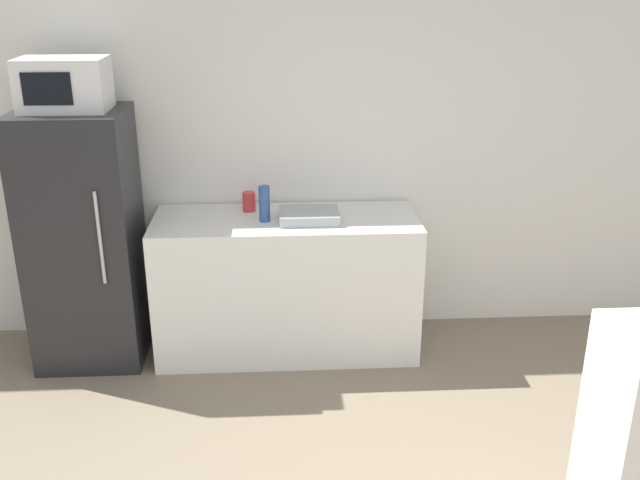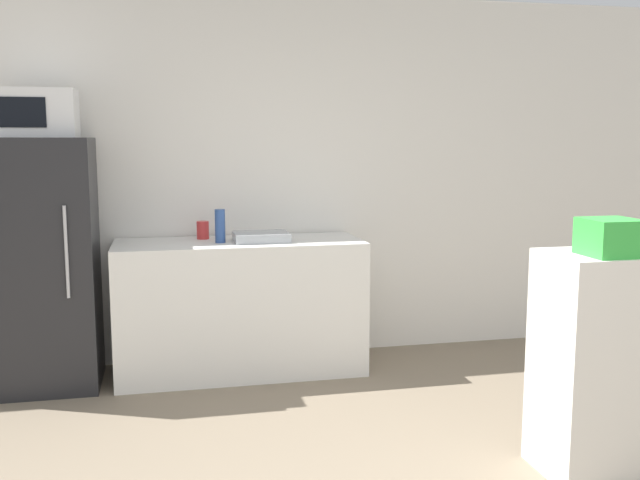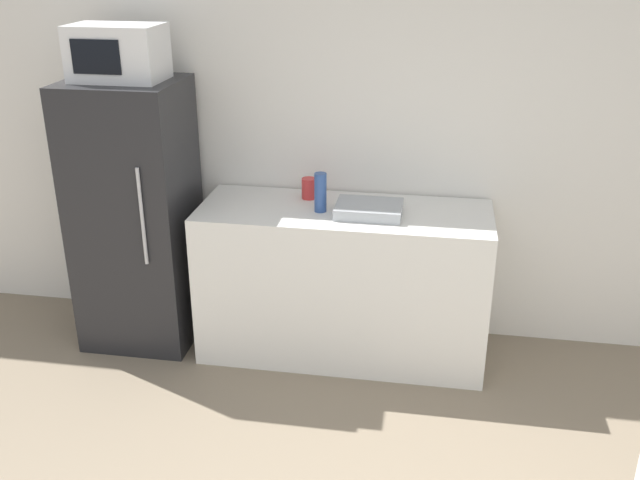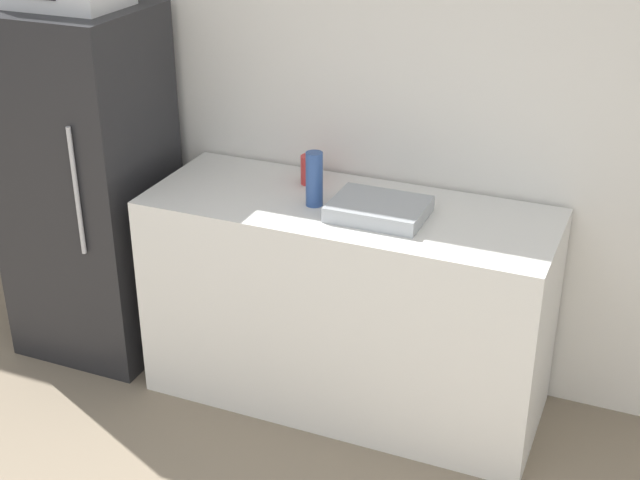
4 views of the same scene
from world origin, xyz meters
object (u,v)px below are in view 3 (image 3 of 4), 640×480
bottle_tall (320,192)px  refrigerator (136,216)px  bottle_short (309,188)px  microwave (118,53)px

bottle_tall → refrigerator: bearing=178.9°
refrigerator → bottle_short: 1.04m
microwave → bottle_short: bearing=10.1°
refrigerator → microwave: bearing=-110.6°
refrigerator → microwave: microwave is taller
microwave → bottle_short: (1.01, 0.18, -0.78)m
bottle_short → refrigerator: bearing=-169.9°
refrigerator → bottle_tall: bearing=-1.1°
microwave → bottle_tall: 1.33m
bottle_tall → bottle_short: bearing=117.0°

